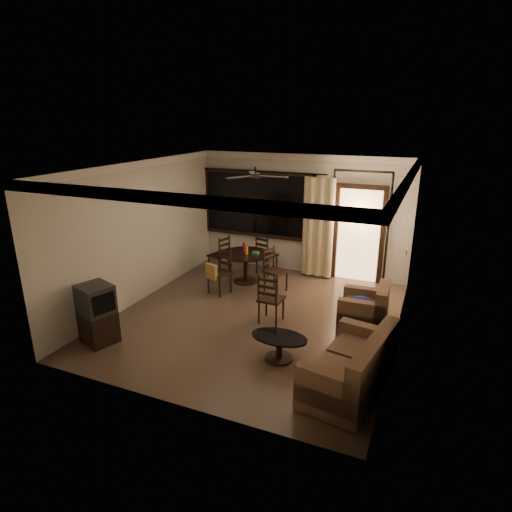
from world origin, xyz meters
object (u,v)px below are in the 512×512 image
at_px(dining_chair_west, 219,262).
at_px(side_chair, 271,307).
at_px(dining_chair_north, 266,262).
at_px(coffee_table, 279,344).
at_px(dining_chair_east, 275,278).
at_px(sofa, 353,370).
at_px(tv_cabinet, 97,314).
at_px(dining_chair_south, 219,280).
at_px(dining_table, 246,259).
at_px(armchair, 366,311).

bearing_deg(dining_chair_west, side_chair, 64.18).
distance_m(dining_chair_north, side_chair, 2.54).
relative_size(dining_chair_north, coffee_table, 1.06).
xyz_separation_m(dining_chair_east, sofa, (2.23, -2.92, 0.06)).
bearing_deg(tv_cabinet, coffee_table, 31.25).
relative_size(dining_chair_south, coffee_table, 1.06).
height_order(dining_table, armchair, dining_table).
bearing_deg(armchair, side_chair, -167.59).
bearing_deg(tv_cabinet, dining_table, 90.31).
relative_size(dining_chair_west, armchair, 1.13).
bearing_deg(dining_chair_east, side_chair, -145.62).
relative_size(dining_table, sofa, 0.63).
xyz_separation_m(dining_table, tv_cabinet, (-1.13, -3.44, -0.03)).
distance_m(dining_chair_south, coffee_table, 2.85).
bearing_deg(side_chair, dining_table, -50.87).
xyz_separation_m(dining_chair_west, tv_cabinet, (-0.32, -3.68, 0.23)).
relative_size(dining_table, tv_cabinet, 1.07).
bearing_deg(sofa, armchair, 104.31).
height_order(dining_table, dining_chair_east, dining_chair_east).
relative_size(armchair, side_chair, 0.88).
bearing_deg(dining_chair_south, dining_chair_west, 134.30).
distance_m(armchair, side_chair, 1.70).
bearing_deg(dining_chair_north, dining_chair_west, 40.39).
height_order(dining_chair_north, sofa, dining_chair_north).
xyz_separation_m(dining_chair_east, armchair, (2.09, -0.96, 0.05)).
xyz_separation_m(sofa, side_chair, (-1.79, 1.52, -0.06)).
bearing_deg(side_chair, armchair, -163.33).
distance_m(tv_cabinet, side_chair, 2.99).
bearing_deg(tv_cabinet, dining_chair_south, 89.90).
bearing_deg(side_chair, sofa, 141.54).
bearing_deg(dining_chair_west, dining_chair_south, 44.30).
height_order(dining_chair_north, armchair, dining_chair_north).
bearing_deg(dining_table, side_chair, -52.77).
bearing_deg(tv_cabinet, dining_chair_west, 103.41).
xyz_separation_m(coffee_table, side_chair, (-0.58, 1.14, 0.02)).
bearing_deg(tv_cabinet, dining_chair_east, 77.41).
bearing_deg(coffee_table, dining_table, 123.31).
height_order(dining_table, dining_chair_west, dining_chair_west).
height_order(dining_chair_west, tv_cabinet, tv_cabinet).
relative_size(dining_chair_north, sofa, 0.55).
height_order(dining_chair_west, dining_chair_north, same).
height_order(dining_chair_south, tv_cabinet, tv_cabinet).
relative_size(dining_chair_east, coffee_table, 1.06).
relative_size(dining_chair_east, armchair, 1.13).
xyz_separation_m(dining_chair_north, armchair, (2.66, -1.90, 0.05)).
bearing_deg(dining_table, tv_cabinet, -108.13).
bearing_deg(armchair, dining_chair_north, 142.17).
bearing_deg(side_chair, dining_chair_east, -70.41).
height_order(dining_chair_south, sofa, dining_chair_south).
xyz_separation_m(tv_cabinet, side_chair, (2.37, 1.81, -0.23)).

